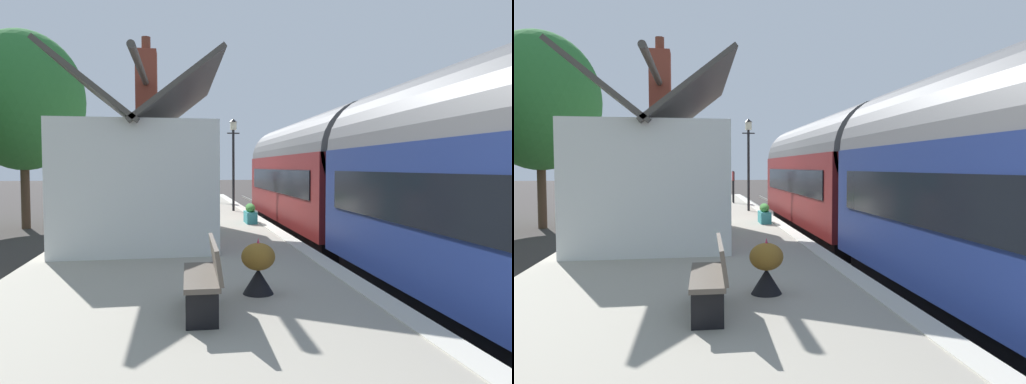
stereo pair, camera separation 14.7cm
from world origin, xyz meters
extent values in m
plane|color=#383330|center=(0.00, 0.00, 0.00)|extent=(160.00, 160.00, 0.00)
cube|color=#A39B8C|center=(0.00, 3.81, 0.43)|extent=(32.00, 5.63, 0.85)
cube|color=beige|center=(0.00, 1.18, 0.86)|extent=(32.00, 0.36, 0.02)
cube|color=gray|center=(0.00, -1.62, 0.07)|extent=(52.00, 0.08, 0.14)
cube|color=gray|center=(0.00, -0.18, 0.07)|extent=(52.00, 0.08, 0.14)
cube|color=black|center=(2.37, -0.90, 0.35)|extent=(9.69, 2.29, 0.70)
cube|color=maroon|center=(2.37, -0.90, 1.85)|extent=(10.53, 2.70, 2.30)
cylinder|color=#515154|center=(2.37, -0.90, 3.00)|extent=(10.53, 2.65, 2.65)
cube|color=black|center=(2.37, 0.47, 2.14)|extent=(8.95, 0.03, 0.80)
cylinder|color=black|center=(5.53, -0.90, 0.35)|extent=(0.70, 2.16, 0.70)
cylinder|color=black|center=(-0.79, -0.90, 0.35)|extent=(0.70, 2.16, 0.70)
cube|color=black|center=(7.65, -0.90, 2.25)|extent=(0.04, 2.16, 0.90)
cylinder|color=#F2EDCC|center=(7.67, -0.90, 1.27)|extent=(0.06, 0.24, 0.24)
cube|color=red|center=(7.71, -0.90, 0.82)|extent=(0.16, 2.56, 0.24)
cube|color=black|center=(-8.07, 0.47, 2.14)|extent=(7.94, 0.03, 0.80)
cylinder|color=black|center=(-5.27, -0.90, 0.35)|extent=(0.70, 2.16, 0.70)
cube|color=white|center=(-1.93, 4.69, 2.21)|extent=(5.60, 3.28, 2.71)
cube|color=#47423D|center=(-1.93, 3.87, 4.21)|extent=(6.10, 1.90, 1.54)
cube|color=#47423D|center=(-1.93, 5.51, 4.21)|extent=(6.10, 1.90, 1.54)
cylinder|color=#47423D|center=(-1.93, 4.69, 4.87)|extent=(6.10, 0.16, 0.16)
cube|color=brown|center=(-0.76, 4.69, 4.67)|extent=(0.56, 0.56, 2.21)
cylinder|color=brown|center=(-0.76, 4.69, 5.96)|extent=(0.24, 0.24, 0.36)
cube|color=teal|center=(-1.51, 3.03, 1.90)|extent=(0.90, 0.06, 2.10)
cube|color=teal|center=(-2.91, 3.03, 2.55)|extent=(0.80, 0.05, 1.10)
cube|color=teal|center=(-0.11, 3.03, 2.55)|extent=(0.80, 0.05, 1.10)
cube|color=brown|center=(-8.26, 3.60, 1.30)|extent=(1.41, 0.42, 0.06)
cube|color=brown|center=(-8.26, 3.42, 1.53)|extent=(1.40, 0.13, 0.40)
cube|color=black|center=(-8.82, 3.61, 1.07)|extent=(0.07, 0.36, 0.44)
cube|color=black|center=(-7.70, 3.59, 1.07)|extent=(0.07, 0.36, 0.44)
cube|color=brown|center=(7.05, 3.53, 1.30)|extent=(1.41, 0.43, 0.06)
cube|color=brown|center=(7.06, 3.35, 1.53)|extent=(1.40, 0.13, 0.40)
cube|color=black|center=(6.49, 3.52, 1.07)|extent=(0.07, 0.36, 0.44)
cube|color=black|center=(7.61, 3.54, 1.07)|extent=(0.07, 0.36, 0.44)
cube|color=brown|center=(10.91, 3.38, 1.30)|extent=(1.42, 0.47, 0.06)
cube|color=brown|center=(10.90, 3.20, 1.53)|extent=(1.40, 0.17, 0.40)
cube|color=black|center=(10.35, 3.41, 1.07)|extent=(0.08, 0.36, 0.44)
cube|color=black|center=(11.47, 3.35, 1.07)|extent=(0.08, 0.36, 0.44)
cube|color=teal|center=(0.58, 1.62, 1.03)|extent=(0.86, 0.32, 0.36)
ellipsoid|color=#3D8438|center=(0.58, 1.62, 1.33)|extent=(0.78, 0.29, 0.29)
cube|color=#9E5138|center=(9.31, 2.59, 1.02)|extent=(0.73, 0.32, 0.34)
ellipsoid|color=#2D7233|center=(9.31, 2.59, 1.31)|extent=(0.66, 0.29, 0.29)
cone|color=gray|center=(4.75, 3.62, 1.02)|extent=(0.46, 0.46, 0.33)
cylinder|color=gray|center=(4.75, 3.62, 0.88)|extent=(0.25, 0.25, 0.06)
ellipsoid|color=#3D8438|center=(4.75, 3.62, 1.35)|extent=(0.47, 0.47, 0.47)
cone|color=#EF1E71|center=(4.75, 3.62, 1.52)|extent=(0.12, 0.12, 0.19)
cone|color=black|center=(-7.51, 2.76, 1.03)|extent=(0.44, 0.44, 0.35)
cylinder|color=black|center=(-7.51, 2.76, 0.88)|extent=(0.24, 0.24, 0.06)
ellipsoid|color=olive|center=(-7.51, 2.76, 1.37)|extent=(0.48, 0.48, 0.38)
cone|color=#CB3752|center=(-7.51, 2.76, 1.54)|extent=(0.11, 0.11, 0.19)
cylinder|color=black|center=(4.72, 1.67, 2.49)|extent=(0.10, 0.10, 3.27)
cylinder|color=black|center=(4.72, 1.67, 3.97)|extent=(0.05, 0.50, 0.05)
cube|color=beige|center=(4.72, 1.67, 4.26)|extent=(0.24, 0.24, 0.32)
cone|color=black|center=(4.72, 1.67, 4.48)|extent=(0.32, 0.32, 0.14)
cylinder|color=black|center=(8.72, 1.96, 1.40)|extent=(0.06, 0.06, 1.10)
cylinder|color=black|center=(9.32, 1.96, 1.40)|extent=(0.06, 0.06, 1.10)
cube|color=maroon|center=(9.02, 1.96, 2.17)|extent=(0.90, 0.06, 0.44)
cube|color=black|center=(9.02, 1.96, 2.17)|extent=(0.96, 0.03, 0.50)
cylinder|color=#4C3828|center=(7.15, 10.27, 1.68)|extent=(0.36, 0.36, 3.36)
ellipsoid|color=#2D7233|center=(7.15, 10.27, 5.41)|extent=(5.03, 5.02, 5.85)
camera|label=1|loc=(-13.81, 3.85, 2.62)|focal=32.52mm
camera|label=2|loc=(-13.83, 3.70, 2.62)|focal=32.52mm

